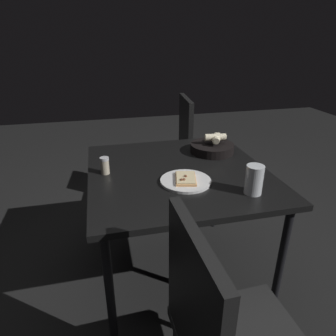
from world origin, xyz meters
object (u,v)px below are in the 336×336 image
object	(u,v)px
beer_glass	(254,181)
chair_near	(172,150)
pepper_shaker	(105,167)
chair_far	(223,334)
bread_basket	(213,147)
pizza_plate	(186,180)
dining_table	(178,180)

from	to	relation	value
beer_glass	chair_near	bearing A→B (deg)	-174.92
beer_glass	pepper_shaker	world-z (taller)	beer_glass
beer_glass	chair_near	distance (m)	1.17
chair_near	chair_far	distance (m)	1.65
bread_basket	pepper_shaker	size ratio (longest dim) A/B	2.95
pizza_plate	chair_near	size ratio (longest dim) A/B	0.27
pizza_plate	chair_far	xyz separation A→B (m)	(0.67, -0.07, -0.23)
bread_basket	pizza_plate	bearing A→B (deg)	-37.68
pizza_plate	beer_glass	distance (m)	0.33
pizza_plate	pepper_shaker	distance (m)	0.44
pepper_shaker	chair_far	distance (m)	0.96
pizza_plate	bread_basket	size ratio (longest dim) A/B	0.94
chair_far	beer_glass	bearing A→B (deg)	145.61
pizza_plate	bread_basket	distance (m)	0.46
bread_basket	chair_far	bearing A→B (deg)	-18.50
dining_table	chair_far	size ratio (longest dim) A/B	1.07
chair_far	chair_near	bearing A→B (deg)	171.79
pepper_shaker	chair_near	xyz separation A→B (m)	(-0.76, 0.56, -0.24)
dining_table	bread_basket	bearing A→B (deg)	126.81
chair_far	dining_table	bearing A→B (deg)	175.55
beer_glass	dining_table	bearing A→B (deg)	-140.57
bread_basket	beer_glass	world-z (taller)	beer_glass
dining_table	chair_far	xyz separation A→B (m)	(0.82, -0.06, -0.15)
beer_glass	chair_far	world-z (taller)	chair_far
dining_table	chair_near	world-z (taller)	chair_near
bread_basket	beer_glass	distance (m)	0.54
beer_glass	pizza_plate	bearing A→B (deg)	-123.36
beer_glass	chair_near	world-z (taller)	chair_near
dining_table	bread_basket	size ratio (longest dim) A/B	3.64
beer_glass	pepper_shaker	bearing A→B (deg)	-119.69
pepper_shaker	chair_near	distance (m)	0.98
bread_basket	pepper_shaker	distance (m)	0.69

